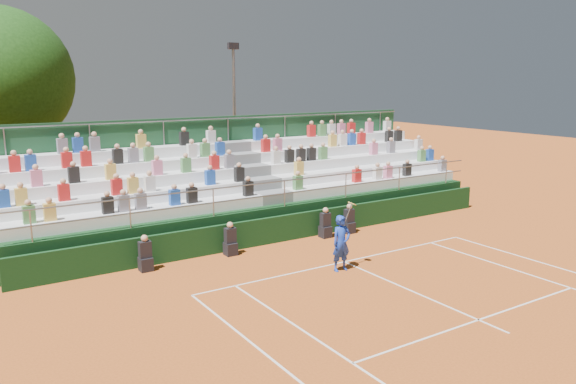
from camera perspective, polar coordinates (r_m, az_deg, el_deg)
ground at (r=19.05m, az=5.74°, el=-7.09°), size 90.00×90.00×0.00m
courtside_wall at (r=21.39m, az=0.44°, el=-3.55°), size 20.00×0.15×1.00m
line_officials at (r=20.37m, az=-1.90°, el=-4.39°), size 8.69×0.40×1.19m
grandstand at (r=23.95m, az=-3.82°, el=-0.52°), size 20.00×5.20×4.40m
tennis_player at (r=17.96m, az=5.44°, el=-5.19°), size 0.87×0.47×2.22m
tree_east at (r=28.57m, az=-27.21°, el=10.22°), size 6.33×6.33×9.22m
floodlight_mast at (r=31.38m, az=-5.49°, el=8.85°), size 0.60×0.25×7.93m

